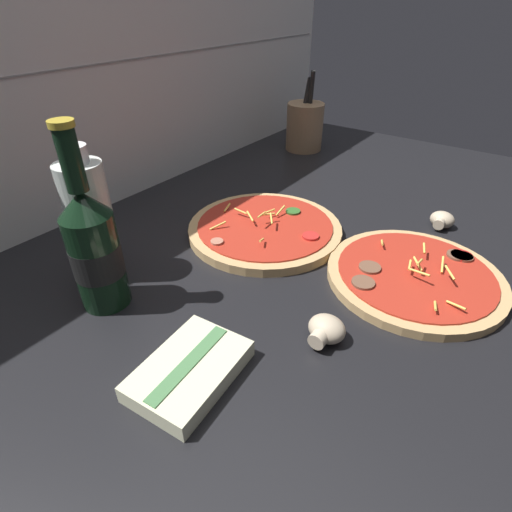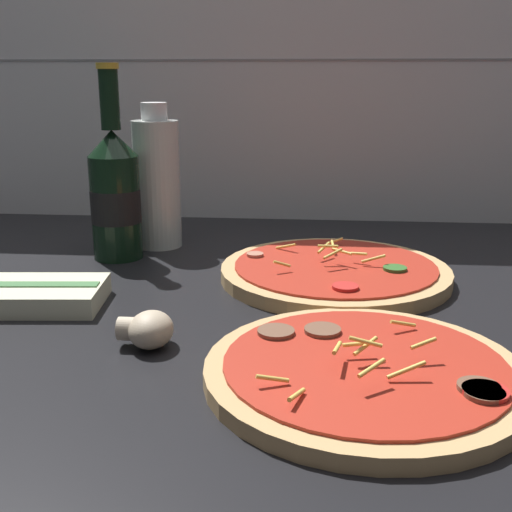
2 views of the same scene
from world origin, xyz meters
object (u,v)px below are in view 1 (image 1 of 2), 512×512
pizza_far (265,229)px  utensil_crock (305,126)px  beer_bottle (94,248)px  oil_bottle (91,220)px  mushroom_left (442,220)px  pizza_near (414,276)px  dish_towel (190,370)px  mushroom_right (326,330)px

pizza_far → utensil_crock: utensil_crock is taller
beer_bottle → oil_bottle: bearing=57.5°
oil_bottle → mushroom_left: size_ratio=4.46×
pizza_near → beer_bottle: (-32.18, 35.52, 8.54)cm
mushroom_left → utensil_crock: bearing=61.5°
utensil_crock → dish_towel: bearing=-158.7°
pizza_near → dish_towel: 38.53cm
beer_bottle → utensil_crock: beer_bottle is taller
beer_bottle → dish_towel: 21.81cm
pizza_near → oil_bottle: oil_bottle is taller
mushroom_right → utensil_crock: utensil_crock is taller
beer_bottle → mushroom_left: (52.65, -34.20, -7.83)cm
dish_towel → mushroom_right: bearing=-34.0°
utensil_crock → mushroom_right: bearing=-147.6°
mushroom_right → utensil_crock: (65.51, 41.63, 4.96)cm
dish_towel → oil_bottle: bearing=74.5°
pizza_far → mushroom_right: 29.23cm
beer_bottle → mushroom_right: 33.33cm
oil_bottle → dish_towel: oil_bottle is taller
beer_bottle → mushroom_right: beer_bottle is taller
pizza_far → pizza_near: bearing=-86.5°
mushroom_left → mushroom_right: mushroom_right is taller
oil_bottle → mushroom_right: 38.58cm
pizza_near → pizza_far: (-1.71, 28.01, 0.09)cm
beer_bottle → mushroom_left: beer_bottle is taller
mushroom_right → utensil_crock: 77.78cm
oil_bottle → utensil_crock: size_ratio=1.00×
oil_bottle → pizza_near: bearing=-56.7°
oil_bottle → dish_towel: size_ratio=1.44×
pizza_near → mushroom_left: (20.47, 1.32, 0.72)cm
pizza_far → beer_bottle: beer_bottle is taller
pizza_far → beer_bottle: bearing=166.2°
pizza_far → mushroom_right: pizza_far is taller
pizza_near → utensil_crock: size_ratio=1.29×
beer_bottle → oil_bottle: beer_bottle is taller
beer_bottle → mushroom_right: size_ratio=5.02×
mushroom_left → utensil_crock: 52.26cm
pizza_near → dish_towel: size_ratio=1.86×
pizza_near → oil_bottle: 51.44cm
pizza_near → oil_bottle: (-27.85, 42.32, 8.92)cm
pizza_far → dish_towel: size_ratio=1.97×
oil_bottle → mushroom_right: bearing=-78.3°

